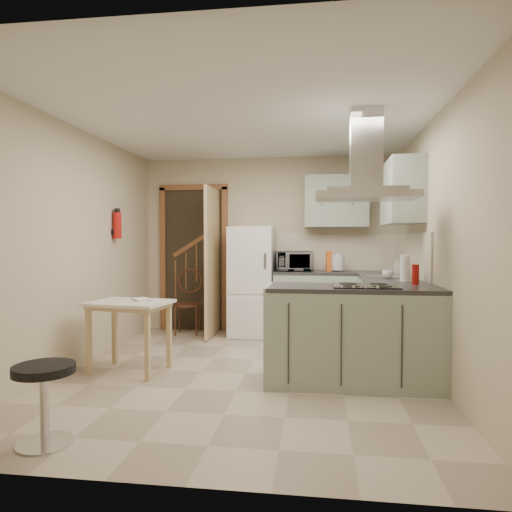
# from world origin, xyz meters

# --- Properties ---
(floor) EXTENTS (4.20, 4.20, 0.00)m
(floor) POSITION_xyz_m (0.00, 0.00, 0.00)
(floor) COLOR #B7A68E
(floor) RESTS_ON ground
(ceiling) EXTENTS (4.20, 4.20, 0.00)m
(ceiling) POSITION_xyz_m (0.00, 0.00, 2.50)
(ceiling) COLOR silver
(ceiling) RESTS_ON back_wall
(back_wall) EXTENTS (3.60, 0.00, 3.60)m
(back_wall) POSITION_xyz_m (0.00, 2.10, 1.25)
(back_wall) COLOR #C1B395
(back_wall) RESTS_ON floor
(left_wall) EXTENTS (0.00, 4.20, 4.20)m
(left_wall) POSITION_xyz_m (-1.80, 0.00, 1.25)
(left_wall) COLOR #C1B395
(left_wall) RESTS_ON floor
(right_wall) EXTENTS (0.00, 4.20, 4.20)m
(right_wall) POSITION_xyz_m (1.80, 0.00, 1.25)
(right_wall) COLOR #C1B395
(right_wall) RESTS_ON floor
(doorway) EXTENTS (1.10, 0.12, 2.10)m
(doorway) POSITION_xyz_m (-1.10, 2.07, 1.05)
(doorway) COLOR brown
(doorway) RESTS_ON floor
(fridge) EXTENTS (0.60, 0.60, 1.50)m
(fridge) POSITION_xyz_m (-0.20, 1.80, 0.75)
(fridge) COLOR white
(fridge) RESTS_ON floor
(counter_back) EXTENTS (1.08, 0.60, 0.90)m
(counter_back) POSITION_xyz_m (0.66, 1.80, 0.45)
(counter_back) COLOR #9EB2A0
(counter_back) RESTS_ON floor
(counter_right) EXTENTS (0.60, 1.95, 0.90)m
(counter_right) POSITION_xyz_m (1.50, 1.12, 0.45)
(counter_right) COLOR #9EB2A0
(counter_right) RESTS_ON floor
(splashback) EXTENTS (1.68, 0.02, 0.50)m
(splashback) POSITION_xyz_m (0.96, 2.09, 1.15)
(splashback) COLOR beige
(splashback) RESTS_ON counter_back
(wall_cabinet_back) EXTENTS (0.85, 0.35, 0.70)m
(wall_cabinet_back) POSITION_xyz_m (0.95, 1.93, 1.85)
(wall_cabinet_back) COLOR #9EB2A0
(wall_cabinet_back) RESTS_ON back_wall
(wall_cabinet_right) EXTENTS (0.35, 0.90, 0.70)m
(wall_cabinet_right) POSITION_xyz_m (1.62, 0.85, 1.85)
(wall_cabinet_right) COLOR #9EB2A0
(wall_cabinet_right) RESTS_ON right_wall
(peninsula) EXTENTS (1.55, 0.65, 0.90)m
(peninsula) POSITION_xyz_m (1.02, -0.18, 0.45)
(peninsula) COLOR #9EB2A0
(peninsula) RESTS_ON floor
(hob) EXTENTS (0.58, 0.50, 0.01)m
(hob) POSITION_xyz_m (1.12, -0.18, 0.91)
(hob) COLOR black
(hob) RESTS_ON peninsula
(extractor_hood) EXTENTS (0.90, 0.55, 0.10)m
(extractor_hood) POSITION_xyz_m (1.12, -0.18, 1.72)
(extractor_hood) COLOR silver
(extractor_hood) RESTS_ON ceiling
(sink) EXTENTS (0.45, 0.40, 0.01)m
(sink) POSITION_xyz_m (1.50, 0.95, 0.91)
(sink) COLOR silver
(sink) RESTS_ON counter_right
(fire_extinguisher) EXTENTS (0.10, 0.10, 0.32)m
(fire_extinguisher) POSITION_xyz_m (-1.74, 0.90, 1.50)
(fire_extinguisher) COLOR #B2140F
(fire_extinguisher) RESTS_ON left_wall
(drop_leaf_table) EXTENTS (0.83, 0.67, 0.71)m
(drop_leaf_table) POSITION_xyz_m (-1.16, -0.09, 0.36)
(drop_leaf_table) COLOR tan
(drop_leaf_table) RESTS_ON floor
(bentwood_chair) EXTENTS (0.40, 0.40, 0.82)m
(bentwood_chair) POSITION_xyz_m (-1.11, 1.79, 0.41)
(bentwood_chair) COLOR #4D1E19
(bentwood_chair) RESTS_ON floor
(stool) EXTENTS (0.42, 0.42, 0.52)m
(stool) POSITION_xyz_m (-1.05, -1.72, 0.26)
(stool) COLOR black
(stool) RESTS_ON floor
(microwave) EXTENTS (0.55, 0.43, 0.27)m
(microwave) POSITION_xyz_m (0.38, 1.81, 1.03)
(microwave) COLOR black
(microwave) RESTS_ON counter_back
(kettle) EXTENTS (0.22, 0.22, 0.25)m
(kettle) POSITION_xyz_m (0.97, 1.77, 1.03)
(kettle) COLOR silver
(kettle) RESTS_ON counter_back
(cereal_box) EXTENTS (0.08, 0.18, 0.27)m
(cereal_box) POSITION_xyz_m (0.86, 1.90, 1.04)
(cereal_box) COLOR orange
(cereal_box) RESTS_ON counter_back
(soap_bottle) EXTENTS (0.09, 0.09, 0.19)m
(soap_bottle) POSITION_xyz_m (1.69, 1.44, 1.00)
(soap_bottle) COLOR #A8AAB4
(soap_bottle) RESTS_ON counter_right
(paper_towel) EXTENTS (0.13, 0.13, 0.28)m
(paper_towel) POSITION_xyz_m (1.58, 0.32, 1.04)
(paper_towel) COLOR white
(paper_towel) RESTS_ON counter_right
(cup) EXTENTS (0.14, 0.14, 0.09)m
(cup) POSITION_xyz_m (1.46, 0.70, 0.94)
(cup) COLOR silver
(cup) RESTS_ON counter_right
(red_bottle) EXTENTS (0.08, 0.08, 0.19)m
(red_bottle) POSITION_xyz_m (1.62, 0.06, 1.00)
(red_bottle) COLOR #A9130E
(red_bottle) RESTS_ON peninsula
(book) EXTENTS (0.26, 0.26, 0.10)m
(book) POSITION_xyz_m (-1.14, -0.04, 0.76)
(book) COLOR brown
(book) RESTS_ON drop_leaf_table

